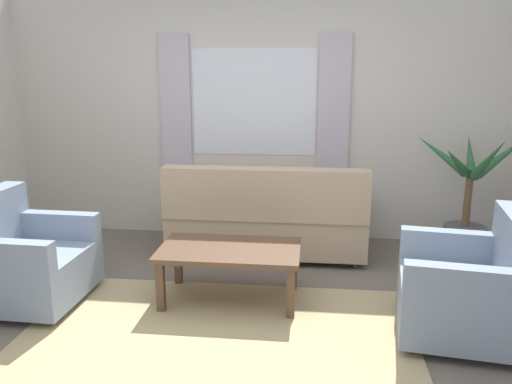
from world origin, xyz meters
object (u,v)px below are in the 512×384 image
object	(u,v)px
armchair_right	(471,288)
potted_plant	(467,210)
armchair_left	(23,260)
coffee_table	(230,255)
couch	(267,219)

from	to	relation	value
armchair_right	potted_plant	bearing A→B (deg)	173.38
armchair_left	coffee_table	distance (m)	1.61
couch	armchair_left	bearing A→B (deg)	35.16
coffee_table	potted_plant	bearing A→B (deg)	29.37
couch	coffee_table	xyz separation A→B (m)	(-0.20, -1.05, 0.01)
armchair_left	coffee_table	bearing A→B (deg)	-80.60
armchair_right	coffee_table	bearing A→B (deg)	-94.73
armchair_left	potted_plant	world-z (taller)	potted_plant
coffee_table	armchair_right	bearing A→B (deg)	-12.44
potted_plant	armchair_left	bearing A→B (deg)	-159.24
couch	armchair_left	distance (m)	2.19
coffee_table	armchair_left	bearing A→B (deg)	-172.28
armchair_right	potted_plant	world-z (taller)	potted_plant
couch	armchair_right	distance (m)	2.08
couch	potted_plant	xyz separation A→B (m)	(1.92, 0.14, 0.11)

